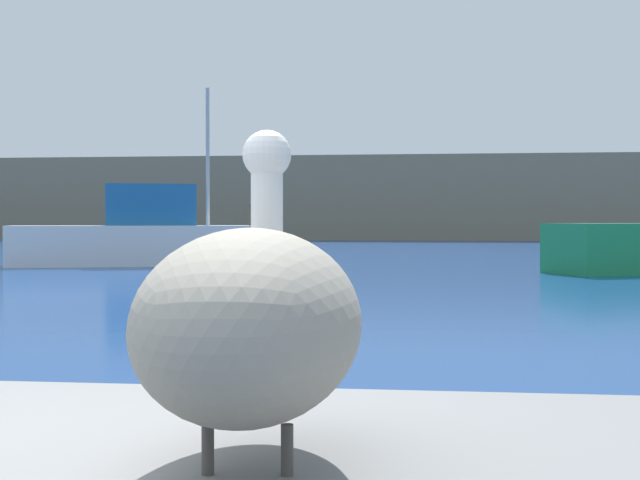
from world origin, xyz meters
TOP-DOWN VIEW (x-y plane):
  - hillside_backdrop at (0.00, 70.07)m, footprint 140.00×11.96m
  - pelican at (0.99, -0.04)m, footprint 0.62×1.41m
  - fishing_boat_white at (-7.93, 26.06)m, footprint 7.89×4.52m

SIDE VIEW (x-z plane):
  - fishing_boat_white at x=-7.93m, z-range -1.90..3.70m
  - pelican at x=0.99m, z-range 0.72..1.58m
  - hillside_backdrop at x=0.00m, z-range 0.00..6.11m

